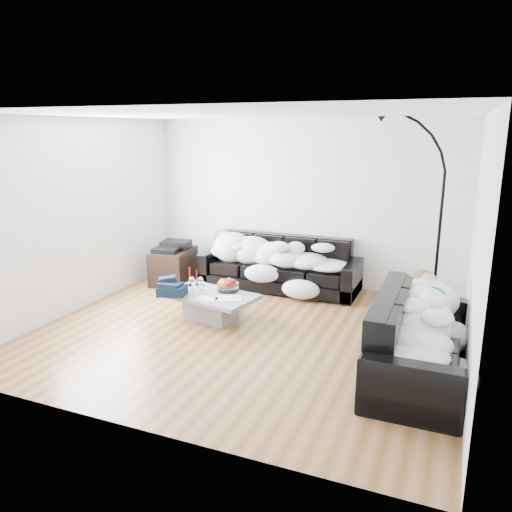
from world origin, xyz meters
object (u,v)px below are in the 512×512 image
at_px(wine_glass_c, 204,288).
at_px(shoes, 394,392).
at_px(sofa_back, 279,264).
at_px(sofa_right, 420,336).
at_px(coffee_table, 210,306).
at_px(wine_glass_b, 192,284).
at_px(candle_right, 197,278).
at_px(sleeper_back, 278,250).
at_px(fruit_bowl, 228,284).
at_px(stereo, 173,246).
at_px(av_cabinet, 174,266).
at_px(sleeper_right, 422,316).
at_px(wine_glass_a, 201,283).
at_px(candle_left, 190,277).
at_px(floor_lamp, 440,230).

height_order(wine_glass_c, shoes, wine_glass_c).
xyz_separation_m(sofa_back, sofa_right, (2.28, -2.14, 0.01)).
distance_m(coffee_table, wine_glass_b, 0.40).
bearing_deg(candle_right, sofa_back, 61.01).
relative_size(wine_glass_b, wine_glass_c, 1.16).
relative_size(sleeper_back, wine_glass_c, 12.70).
xyz_separation_m(fruit_bowl, wine_glass_c, (-0.25, -0.22, -0.01)).
relative_size(sofa_back, wine_glass_c, 15.01).
height_order(wine_glass_c, candle_right, candle_right).
bearing_deg(stereo, av_cabinet, 0.00).
height_order(sleeper_right, fruit_bowl, sleeper_right).
bearing_deg(wine_glass_a, av_cabinet, 134.78).
xyz_separation_m(coffee_table, wine_glass_b, (-0.29, 0.03, 0.27)).
xyz_separation_m(sofa_back, av_cabinet, (-1.70, -0.36, -0.13)).
bearing_deg(candle_left, shoes, -24.46).
bearing_deg(av_cabinet, sleeper_right, -31.68).
height_order(wine_glass_b, wine_glass_c, wine_glass_b).
bearing_deg(sleeper_right, sleeper_back, 47.51).
height_order(wine_glass_a, wine_glass_b, wine_glass_b).
bearing_deg(sleeper_back, stereo, -169.67).
xyz_separation_m(fruit_bowl, candle_right, (-0.50, 0.06, 0.02)).
height_order(sofa_right, candle_right, sofa_right).
bearing_deg(wine_glass_c, sleeper_right, -10.95).
relative_size(sleeper_right, stereo, 3.98).
distance_m(wine_glass_b, wine_glass_c, 0.22).
bearing_deg(wine_glass_a, candle_right, 131.86).
height_order(sofa_back, wine_glass_a, sofa_back).
xyz_separation_m(wine_glass_b, av_cabinet, (-1.02, 1.19, -0.17)).
bearing_deg(sleeper_back, wine_glass_a, -112.15).
bearing_deg(sleeper_right, wine_glass_c, 79.05).
height_order(fruit_bowl, av_cabinet, av_cabinet).
relative_size(fruit_bowl, stereo, 0.66).
xyz_separation_m(fruit_bowl, floor_lamp, (2.54, 0.96, 0.75)).
bearing_deg(sofa_back, stereo, -168.05).
distance_m(sleeper_right, floor_lamp, 1.81).
height_order(wine_glass_a, wine_glass_c, wine_glass_a).
distance_m(wine_glass_b, candle_right, 0.23).
relative_size(sleeper_right, floor_lamp, 0.74).
height_order(sofa_back, stereo, sofa_back).
height_order(sleeper_right, wine_glass_b, sleeper_right).
bearing_deg(fruit_bowl, stereo, 145.28).
xyz_separation_m(sleeper_right, av_cabinet, (-3.98, 1.78, -0.36)).
relative_size(sleeper_back, wine_glass_b, 10.96).
bearing_deg(sofa_right, sleeper_right, 0.00).
relative_size(shoes, stereo, 1.06).
height_order(wine_glass_b, stereo, stereo).
relative_size(sleeper_right, candle_right, 8.22).
relative_size(wine_glass_a, floor_lamp, 0.08).
distance_m(sofa_back, candle_left, 1.60).
height_order(sleeper_back, sleeper_right, sleeper_right).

